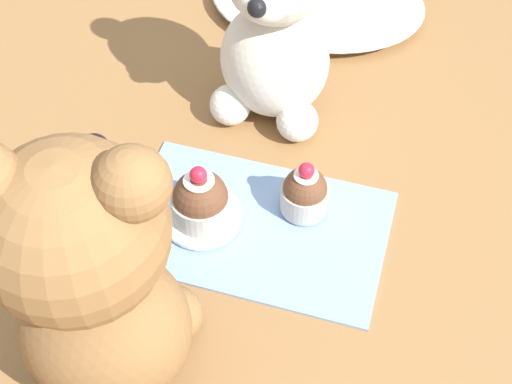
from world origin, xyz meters
The scene contains 7 objects.
ground_plane centered at (0.00, 0.00, 0.00)m, with size 4.00×4.00×0.00m, color olive.
knitted_placemat centered at (0.00, 0.00, 0.00)m, with size 0.26×0.16×0.01m, color #7A9ED1.
teddy_bear_cream centered at (-0.03, 0.17, 0.11)m, with size 0.12×0.12×0.24m.
teddy_bear_tan centered at (-0.07, -0.18, 0.13)m, with size 0.16×0.15×0.28m.
cupcake_near_cream_bear centered at (0.04, 0.03, 0.03)m, with size 0.05×0.05×0.06m.
saucer_plate centered at (-0.05, -0.01, 0.01)m, with size 0.08×0.08×0.01m, color white.
cupcake_near_tan_bear centered at (-0.05, -0.01, 0.03)m, with size 0.06×0.06×0.07m.
Camera 1 is at (0.12, -0.40, 0.57)m, focal length 50.00 mm.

